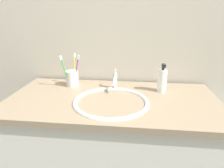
{
  "coord_description": "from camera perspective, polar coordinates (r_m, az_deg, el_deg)",
  "views": [
    {
      "loc": [
        0.11,
        -1.0,
        1.29
      ],
      "look_at": [
        0.0,
        -0.03,
        0.94
      ],
      "focal_mm": 32.18,
      "sensor_mm": 36.0,
      "label": 1
    }
  ],
  "objects": [
    {
      "name": "soap_dispenser",
      "position": [
        1.21,
        14.05,
        1.08
      ],
      "size": [
        0.05,
        0.06,
        0.17
      ],
      "color": "white",
      "rests_on": "vanity_counter"
    },
    {
      "name": "toothbrush_purple",
      "position": [
        1.25,
        -10.04,
        4.25
      ],
      "size": [
        0.05,
        0.02,
        0.2
      ],
      "color": "purple",
      "rests_on": "toothbrush_cup"
    },
    {
      "name": "toothbrush_cup",
      "position": [
        1.3,
        -11.25,
        1.63
      ],
      "size": [
        0.08,
        0.08,
        0.1
      ],
      "primitive_type": "cylinder",
      "color": "white",
      "rests_on": "vanity_counter"
    },
    {
      "name": "sink_basin",
      "position": [
        1.07,
        -0.18,
        -6.89
      ],
      "size": [
        0.4,
        0.4,
        0.11
      ],
      "color": "white",
      "rests_on": "vanity_counter"
    },
    {
      "name": "vanity_counter",
      "position": [
        1.33,
        0.06,
        -20.93
      ],
      "size": [
        1.15,
        0.58,
        0.85
      ],
      "color": "silver",
      "rests_on": "ground"
    },
    {
      "name": "toothbrush_green",
      "position": [
        1.26,
        -13.43,
        4.1
      ],
      "size": [
        0.04,
        0.05,
        0.2
      ],
      "color": "green",
      "rests_on": "toothbrush_cup"
    },
    {
      "name": "faucet",
      "position": [
        1.21,
        0.85,
        0.99
      ],
      "size": [
        0.02,
        0.14,
        0.11
      ],
      "color": "silver",
      "rests_on": "sink_basin"
    },
    {
      "name": "toothbrush_yellow",
      "position": [
        1.29,
        -10.62,
        4.78
      ],
      "size": [
        0.02,
        0.02,
        0.2
      ],
      "color": "yellow",
      "rests_on": "toothbrush_cup"
    },
    {
      "name": "tiled_wall_back",
      "position": [
        1.34,
        1.68,
        15.81
      ],
      "size": [
        2.35,
        0.04,
        2.4
      ],
      "primitive_type": "cube",
      "color": "beige",
      "rests_on": "ground"
    }
  ]
}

